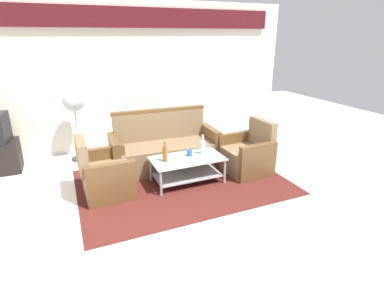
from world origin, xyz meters
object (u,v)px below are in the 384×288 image
(armchair_left, at_px, (105,176))
(cup, at_px, (189,153))
(pedestal_fan, at_px, (74,105))
(coffee_table, at_px, (187,166))
(bottle_brown, at_px, (165,154))
(bottle_clear, at_px, (203,147))
(couch, at_px, (164,149))
(armchair_right, at_px, (247,155))

(armchair_left, xyz_separation_m, cup, (1.27, -0.07, 0.17))
(armchair_left, distance_m, pedestal_fan, 1.70)
(coffee_table, height_order, bottle_brown, bottle_brown)
(pedestal_fan, bearing_deg, bottle_clear, -42.33)
(couch, relative_size, bottle_brown, 5.93)
(bottle_clear, bearing_deg, armchair_left, 177.31)
(armchair_left, height_order, coffee_table, armchair_left)
(coffee_table, bearing_deg, bottle_brown, 177.71)
(armchair_left, distance_m, armchair_right, 2.29)
(coffee_table, distance_m, pedestal_fan, 2.32)
(coffee_table, bearing_deg, bottle_clear, 12.51)
(cup, bearing_deg, armchair_left, 177.03)
(bottle_clear, bearing_deg, coffee_table, -167.49)
(bottle_brown, height_order, cup, bottle_brown)
(bottle_brown, bearing_deg, cup, 7.53)
(coffee_table, bearing_deg, armchair_right, -0.25)
(bottle_brown, distance_m, pedestal_fan, 2.03)
(bottle_clear, bearing_deg, armchair_right, -4.97)
(bottle_clear, bearing_deg, cup, 178.89)
(coffee_table, distance_m, bottle_brown, 0.43)
(cup, height_order, pedestal_fan, pedestal_fan)
(pedestal_fan, bearing_deg, couch, -34.67)
(armchair_left, height_order, bottle_brown, armchair_left)
(armchair_right, bearing_deg, bottle_brown, 87.17)
(bottle_brown, bearing_deg, armchair_left, 172.08)
(armchair_right, distance_m, bottle_brown, 1.44)
(armchair_right, bearing_deg, armchair_left, 84.44)
(bottle_clear, distance_m, cup, 0.23)
(armchair_right, height_order, bottle_clear, armchair_right)
(bottle_brown, relative_size, pedestal_fan, 0.24)
(armchair_right, relative_size, pedestal_fan, 0.67)
(armchair_left, xyz_separation_m, bottle_brown, (0.86, -0.12, 0.24))
(armchair_left, bearing_deg, armchair_right, 85.05)
(couch, bearing_deg, armchair_left, 31.31)
(bottle_clear, distance_m, bottle_brown, 0.64)
(cup, bearing_deg, bottle_brown, -172.47)
(couch, xyz_separation_m, armchair_right, (1.20, -0.74, -0.03))
(bottle_brown, bearing_deg, armchair_right, -0.75)
(couch, height_order, bottle_brown, couch)
(couch, xyz_separation_m, bottle_clear, (0.41, -0.67, 0.21))
(couch, distance_m, cup, 0.71)
(bottle_brown, distance_m, cup, 0.42)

